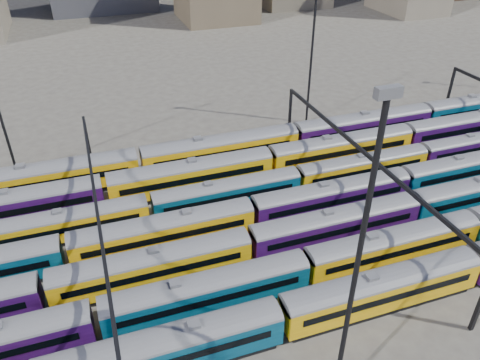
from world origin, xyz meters
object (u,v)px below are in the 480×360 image
object	(u,v)px
rake_0	(471,262)
rake_2	(153,264)
rake_1	(471,224)
mast_2	(357,265)

from	to	relation	value
rake_0	rake_2	size ratio (longest dim) A/B	0.86
rake_0	rake_2	world-z (taller)	rake_0
rake_1	rake_2	xyz separation A→B (m)	(-33.97, 5.00, 0.03)
rake_0	rake_1	size ratio (longest dim) A/B	1.02
rake_1	mast_2	xyz separation A→B (m)	(-23.16, -12.00, 11.41)
rake_1	mast_2	world-z (taller)	mast_2
rake_0	mast_2	size ratio (longest dim) A/B	4.73
rake_0	mast_2	bearing A→B (deg)	-159.50
rake_2	rake_0	bearing A→B (deg)	-18.71
rake_2	mast_2	bearing A→B (deg)	-57.55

